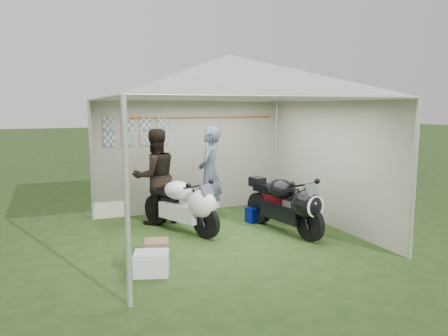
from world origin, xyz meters
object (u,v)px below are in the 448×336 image
(motorcycle_white, at_px, (184,203))
(crate_0, at_px, (151,263))
(paddock_stand, at_px, (256,214))
(motorcycle_black, at_px, (287,203))
(crate_1, at_px, (157,251))
(person_dark_jacket, at_px, (155,176))
(person_blue_jacket, at_px, (210,173))
(equipment_box, at_px, (279,199))
(canopy_tent, at_px, (228,82))

(motorcycle_white, xyz_separation_m, crate_0, (-0.95, -1.70, -0.36))
(motorcycle_white, xyz_separation_m, paddock_stand, (1.48, 0.15, -0.37))
(motorcycle_black, distance_m, crate_1, 2.50)
(person_dark_jacket, distance_m, person_blue_jacket, 1.06)
(paddock_stand, height_order, crate_1, crate_1)
(motorcycle_white, relative_size, crate_0, 3.89)
(equipment_box, height_order, crate_1, equipment_box)
(canopy_tent, distance_m, person_dark_jacket, 2.30)
(motorcycle_black, xyz_separation_m, crate_0, (-2.59, -0.98, -0.38))
(person_dark_jacket, xyz_separation_m, crate_0, (-0.64, -2.47, -0.74))
(motorcycle_white, distance_m, equipment_box, 2.46)
(person_blue_jacket, bearing_deg, crate_1, -1.75)
(canopy_tent, relative_size, crate_1, 16.78)
(person_dark_jacket, relative_size, person_blue_jacket, 0.99)
(motorcycle_black, distance_m, paddock_stand, 0.96)
(person_dark_jacket, bearing_deg, paddock_stand, 152.34)
(equipment_box, distance_m, crate_0, 4.10)
(canopy_tent, xyz_separation_m, person_dark_jacket, (-0.93, 1.26, -1.69))
(crate_0, distance_m, crate_1, 0.49)
(equipment_box, bearing_deg, motorcycle_black, -114.54)
(person_blue_jacket, height_order, equipment_box, person_blue_jacket)
(person_dark_jacket, bearing_deg, person_blue_jacket, 168.54)
(crate_1, bearing_deg, motorcycle_black, 12.15)
(motorcycle_black, relative_size, crate_0, 4.31)
(motorcycle_white, distance_m, crate_0, 1.98)
(motorcycle_white, bearing_deg, crate_0, -144.33)
(equipment_box, xyz_separation_m, crate_0, (-3.27, -2.47, -0.10))
(crate_0, bearing_deg, person_dark_jacket, 75.38)
(motorcycle_black, xyz_separation_m, person_dark_jacket, (-1.95, 1.49, 0.36))
(motorcycle_white, height_order, motorcycle_black, motorcycle_black)
(canopy_tent, bearing_deg, person_dark_jacket, 126.37)
(canopy_tent, bearing_deg, motorcycle_white, 141.52)
(person_dark_jacket, height_order, person_blue_jacket, person_blue_jacket)
(equipment_box, bearing_deg, person_blue_jacket, -177.94)
(paddock_stand, bearing_deg, equipment_box, 36.65)
(canopy_tent, relative_size, paddock_stand, 14.91)
(motorcycle_white, relative_size, person_blue_jacket, 0.97)
(motorcycle_white, bearing_deg, paddock_stand, -19.30)
(canopy_tent, relative_size, equipment_box, 11.55)
(canopy_tent, relative_size, person_blue_jacket, 3.15)
(motorcycle_black, bearing_deg, person_blue_jacket, 111.41)
(motorcycle_white, relative_size, paddock_stand, 4.57)
(canopy_tent, relative_size, crate_0, 12.68)
(motorcycle_black, bearing_deg, canopy_tent, 157.01)
(canopy_tent, distance_m, crate_0, 3.13)
(canopy_tent, distance_m, motorcycle_white, 2.21)
(motorcycle_black, height_order, crate_0, motorcycle_black)
(person_blue_jacket, xyz_separation_m, equipment_box, (1.57, 0.06, -0.65))
(canopy_tent, height_order, motorcycle_black, canopy_tent)
(canopy_tent, bearing_deg, paddock_stand, 36.57)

